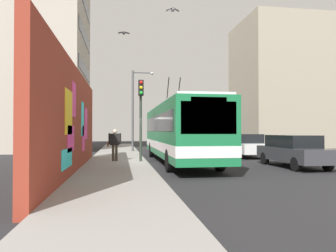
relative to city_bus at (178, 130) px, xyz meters
The scene contains 14 objects.
ground_plane 2.56m from the city_bus, 92.60° to the left, with size 80.00×80.00×0.00m, color #232326.
sidewalk_slab 3.82m from the city_bus, 91.37° to the left, with size 48.00×3.20×0.15m, color gray.
graffiti_wall 6.57m from the city_bus, 128.35° to the left, with size 14.02×0.32×4.38m.
building_far_left 18.65m from the city_bus, 39.51° to the left, with size 10.64×8.79×17.64m.
building_far_right 22.96m from the city_bus, 42.89° to the right, with size 8.78×9.92×14.22m.
city_bus is the anchor object (origin of this frame).
parked_car_dark_gray 6.10m from the city_bus, 120.28° to the right, with size 4.67×1.74×1.58m.
parked_car_white 6.18m from the city_bus, 58.42° to the right, with size 4.61×1.88×1.58m.
parked_car_black 10.38m from the city_bus, 30.20° to the right, with size 4.22×1.84×1.58m.
parked_car_navy 15.83m from the city_bus, 19.22° to the right, with size 4.51×1.84×1.58m.
pedestrian_midblock 3.61m from the city_bus, 90.32° to the left, with size 0.23×0.76×1.73m.
traffic_light 2.55m from the city_bus, 103.22° to the left, with size 0.49×0.28×4.40m.
street_lamp 8.85m from the city_bus, 13.78° to the left, with size 0.44×1.81×6.58m.
flying_pigeons 7.25m from the city_bus, 145.52° to the left, with size 3.33×3.20×2.20m.
Camera 1 is at (-17.55, 1.43, 1.78)m, focal length 33.97 mm.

